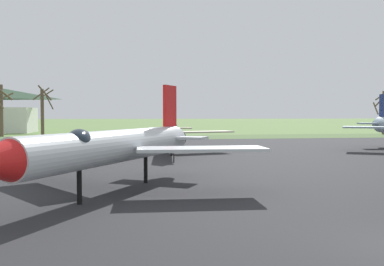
{
  "coord_description": "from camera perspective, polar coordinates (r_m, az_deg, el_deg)",
  "views": [
    {
      "loc": [
        -7.38,
        -9.85,
        3.47
      ],
      "look_at": [
        -2.42,
        21.29,
        2.1
      ],
      "focal_mm": 40.97,
      "sensor_mm": 36.0,
      "label": 1
    }
  ],
  "objects": [
    {
      "name": "asphalt_apron",
      "position": [
        29.06,
        5.74,
        -4.33
      ],
      "size": [
        84.97,
        60.16,
        0.05
      ],
      "primitive_type": "cube",
      "color": "#28282B",
      "rests_on": "ground"
    },
    {
      "name": "bare_tree_left_of_center",
      "position": [
        65.17,
        -18.83,
        2.85
      ],
      "size": [
        2.99,
        3.0,
        7.47
      ],
      "color": "brown",
      "rests_on": "ground"
    },
    {
      "name": "grass_verge_strip",
      "position": [
        64.49,
        -2.47,
        -0.56
      ],
      "size": [
        144.97,
        12.0,
        0.06
      ],
      "primitive_type": "cube",
      "color": "#4E6838",
      "rests_on": "ground"
    },
    {
      "name": "jet_fighter_front_left",
      "position": [
        18.99,
        -10.37,
        -1.69
      ],
      "size": [
        11.22,
        13.92,
        5.05
      ],
      "color": "silver",
      "rests_on": "ground"
    },
    {
      "name": "info_placard_rear_right",
      "position": [
        30.74,
        -2.38,
        -2.71
      ],
      "size": [
        0.66,
        0.46,
        1.04
      ],
      "color": "black",
      "rests_on": "ground"
    },
    {
      "name": "jet_fighter_rear_right",
      "position": [
        38.03,
        -2.75,
        0.29
      ],
      "size": [
        11.42,
        13.93,
        4.63
      ],
      "color": "#B7B293",
      "rests_on": "ground"
    },
    {
      "name": "bare_tree_far_left",
      "position": [
        71.97,
        -23.56,
        2.92
      ],
      "size": [
        3.28,
        3.33,
        7.88
      ],
      "color": "brown",
      "rests_on": "ground"
    },
    {
      "name": "bare_tree_center",
      "position": [
        80.31,
        23.65,
        2.79
      ],
      "size": [
        2.98,
        2.95,
        9.16
      ],
      "color": "brown",
      "rests_on": "ground"
    }
  ]
}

